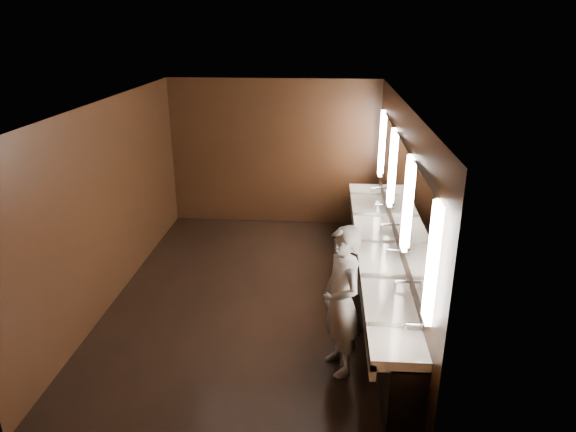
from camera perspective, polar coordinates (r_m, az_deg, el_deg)
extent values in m
plane|color=black|center=(7.67, -3.74, -8.69)|extent=(6.00, 6.00, 0.00)
cube|color=#2D2D2B|center=(6.75, -4.30, 12.46)|extent=(4.00, 6.00, 0.02)
cube|color=black|center=(9.94, -1.55, 7.02)|extent=(4.00, 0.02, 2.80)
cube|color=black|center=(4.43, -9.57, -11.96)|extent=(4.00, 0.02, 2.80)
cube|color=black|center=(7.63, -19.04, 1.52)|extent=(0.02, 6.00, 2.80)
cube|color=black|center=(7.09, 12.21, 0.76)|extent=(0.02, 6.00, 2.80)
cube|color=black|center=(7.46, 10.26, -6.39)|extent=(0.36, 5.40, 0.81)
cube|color=white|center=(7.26, 9.73, -3.25)|extent=(0.55, 5.40, 0.12)
cube|color=white|center=(7.27, 7.77, -3.78)|extent=(0.06, 5.40, 0.18)
cylinder|color=silver|center=(5.29, 13.88, -11.64)|extent=(0.18, 0.04, 0.04)
cylinder|color=silver|center=(6.05, 12.62, -7.18)|extent=(0.18, 0.04, 0.04)
cylinder|color=silver|center=(6.83, 11.66, -3.72)|extent=(0.18, 0.04, 0.04)
cylinder|color=silver|center=(7.63, 10.91, -0.97)|extent=(0.18, 0.04, 0.04)
cylinder|color=silver|center=(8.45, 10.30, 1.24)|extent=(0.18, 0.04, 0.04)
cylinder|color=silver|center=(9.28, 9.79, 3.06)|extent=(0.18, 0.04, 0.04)
cube|color=white|center=(4.77, 15.74, -5.19)|extent=(0.06, 0.22, 1.15)
cube|color=white|center=(5.49, 14.39, -1.54)|extent=(0.03, 1.32, 1.15)
cube|color=white|center=(6.23, 13.09, 1.27)|extent=(0.06, 0.23, 1.15)
cube|color=white|center=(6.98, 12.31, 3.46)|extent=(0.03, 1.32, 1.15)
cube|color=white|center=(7.74, 11.46, 5.24)|extent=(0.06, 0.23, 1.15)
cube|color=white|center=(8.51, 10.95, 6.69)|extent=(0.03, 1.32, 1.15)
cube|color=white|center=(9.28, 10.35, 7.90)|extent=(0.06, 0.22, 1.15)
imported|color=#7D9FBB|center=(5.77, 5.97, -9.42)|extent=(0.64, 0.76, 1.77)
cylinder|color=#232326|center=(6.89, 8.67, -10.12)|extent=(0.44, 0.44, 0.53)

